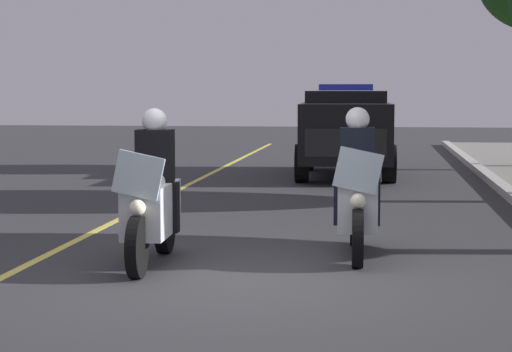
% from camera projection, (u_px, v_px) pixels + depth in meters
% --- Properties ---
extents(ground_plane, '(80.00, 80.00, 0.00)m').
position_uv_depth(ground_plane, '(235.00, 278.00, 9.55)').
color(ground_plane, '#333335').
extents(lane_stripe_center, '(48.00, 0.12, 0.01)m').
position_uv_depth(lane_stripe_center, '(12.00, 272.00, 9.85)').
color(lane_stripe_center, '#E0D14C').
rests_on(lane_stripe_center, ground).
extents(police_motorcycle_lead_left, '(2.14, 0.58, 1.72)m').
position_uv_depth(police_motorcycle_lead_left, '(152.00, 202.00, 10.25)').
color(police_motorcycle_lead_left, black).
rests_on(police_motorcycle_lead_left, ground).
extents(police_motorcycle_lead_right, '(2.14, 0.58, 1.72)m').
position_uv_depth(police_motorcycle_lead_right, '(357.00, 196.00, 10.82)').
color(police_motorcycle_lead_right, black).
rests_on(police_motorcycle_lead_right, ground).
extents(police_suv, '(4.97, 2.22, 2.05)m').
position_uv_depth(police_suv, '(346.00, 128.00, 20.87)').
color(police_suv, black).
rests_on(police_suv, ground).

